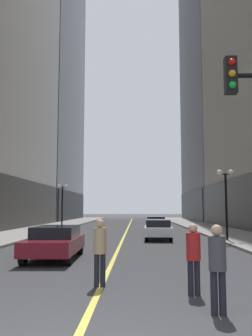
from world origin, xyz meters
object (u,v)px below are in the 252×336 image
object	(u,v)px
street_lamp_left_far	(62,196)
street_lamp_right_mid	(226,189)
pedestrian_in_tan_trench	(100,247)
car_white	(158,229)
car_green	(156,223)
car_maroon	(55,241)
pedestrian_in_red_jacket	(193,253)
pedestrian_with_orange_bag	(217,262)

from	to	relation	value
street_lamp_left_far	street_lamp_right_mid	size ratio (longest dim) A/B	1.00
pedestrian_in_tan_trench	street_lamp_left_far	distance (m)	27.17
car_white	car_green	size ratio (longest dim) A/B	1.05
car_maroon	pedestrian_in_tan_trench	size ratio (longest dim) A/B	2.66
car_maroon	pedestrian_in_red_jacket	size ratio (longest dim) A/B	2.79
pedestrian_in_red_jacket	pedestrian_with_orange_bag	size ratio (longest dim) A/B	0.97
car_green	street_lamp_right_mid	world-z (taller)	street_lamp_right_mid
car_green	street_lamp_left_far	size ratio (longest dim) A/B	1.02
pedestrian_in_red_jacket	pedestrian_in_tan_trench	world-z (taller)	pedestrian_in_tan_trench
street_lamp_right_mid	car_maroon	bearing A→B (deg)	-139.07
car_green	pedestrian_in_red_jacket	xyz separation A→B (m)	(-0.41, -25.01, 0.26)
pedestrian_with_orange_bag	street_lamp_left_far	distance (m)	30.24
car_green	street_lamp_right_mid	bearing A→B (deg)	-71.92
car_maroon	pedestrian_with_orange_bag	world-z (taller)	pedestrian_with_orange_bag
pedestrian_with_orange_bag	pedestrian_in_tan_trench	bearing A→B (deg)	135.64
car_green	pedestrian_with_orange_bag	bearing A→B (deg)	-90.42
car_white	pedestrian_in_red_jacket	xyz separation A→B (m)	(-0.04, -15.68, 0.26)
street_lamp_left_far	car_green	bearing A→B (deg)	-13.47
pedestrian_in_red_jacket	street_lamp_right_mid	xyz separation A→B (m)	(4.11, 13.70, 2.28)
car_green	street_lamp_left_far	xyz separation A→B (m)	(-9.11, 2.18, 2.54)
pedestrian_in_red_jacket	street_lamp_right_mid	distance (m)	14.49
street_lamp_right_mid	pedestrian_with_orange_bag	bearing A→B (deg)	-104.24
car_maroon	street_lamp_left_far	distance (m)	21.63
car_green	pedestrian_with_orange_bag	distance (m)	26.63
car_white	pedestrian_with_orange_bag	distance (m)	17.29
car_green	pedestrian_with_orange_bag	xyz separation A→B (m)	(-0.19, -26.62, 0.29)
car_white	street_lamp_right_mid	distance (m)	5.18
pedestrian_in_red_jacket	pedestrian_in_tan_trench	distance (m)	2.48
car_white	car_green	xyz separation A→B (m)	(0.37, 9.34, -0.00)
car_maroon	street_lamp_left_far	size ratio (longest dim) A/B	1.06
car_maroon	street_lamp_right_mid	size ratio (longest dim) A/B	1.06
car_white	car_green	bearing A→B (deg)	87.74
street_lamp_left_far	street_lamp_right_mid	bearing A→B (deg)	-46.50
car_green	street_lamp_right_mid	distance (m)	12.16
car_maroon	car_green	size ratio (longest dim) A/B	1.04
car_green	pedestrian_in_tan_trench	distance (m)	24.29
car_white	street_lamp_left_far	size ratio (longest dim) A/B	1.07
car_maroon	street_lamp_right_mid	bearing A→B (deg)	40.93
car_maroon	pedestrian_in_red_jacket	distance (m)	7.68
pedestrian_in_tan_trench	pedestrian_with_orange_bag	size ratio (longest dim) A/B	1.02
car_white	pedestrian_in_red_jacket	bearing A→B (deg)	-90.16
car_maroon	car_white	distance (m)	10.67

